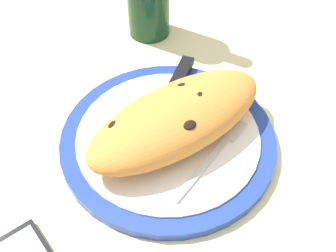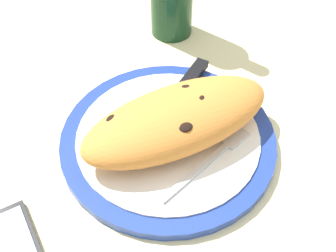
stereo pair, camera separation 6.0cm
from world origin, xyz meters
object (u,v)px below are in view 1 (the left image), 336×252
at_px(calzone, 177,118).
at_px(fork, 217,151).
at_px(plate, 168,139).
at_px(knife, 173,90).

height_order(calzone, fork, calzone).
height_order(plate, fork, fork).
bearing_deg(knife, plate, -146.83).
xyz_separation_m(plate, knife, (0.07, 0.05, 0.01)).
bearing_deg(fork, plate, 104.20).
xyz_separation_m(calzone, knife, (0.06, 0.06, -0.03)).
bearing_deg(calzone, knife, 41.49).
distance_m(plate, knife, 0.09).
bearing_deg(fork, calzone, 97.52).
distance_m(calzone, fork, 0.07).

